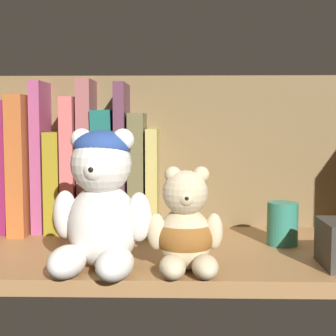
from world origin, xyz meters
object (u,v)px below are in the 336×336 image
object	(u,v)px
book_7	(88,156)
book_9	(124,158)
book_2	(9,166)
book_5	(58,181)
book_4	(42,157)
book_8	(107,171)
teddy_bear_larger	(101,203)
book_10	(138,172)
book_11	(153,180)
pillar_candle	(282,224)
book_3	(27,163)
book_6	(73,164)
teddy_bear_smaller	(185,230)

from	to	relation	value
book_7	book_9	xyz separation A→B (cm)	(5.86, -0.00, -0.32)
book_2	book_5	xyz separation A→B (cm)	(8.16, 0.00, -2.52)
book_5	book_2	bearing A→B (deg)	180.00
book_4	book_8	distance (cm)	10.96
teddy_bear_larger	book_10	bearing A→B (deg)	83.22
book_8	book_11	size ratio (longest dim) A/B	1.17
book_8	book_10	size ratio (longest dim) A/B	1.02
book_11	pillar_candle	xyz separation A→B (cm)	(19.46, -9.96, -5.31)
book_3	book_7	size ratio (longest dim) A/B	0.90
book_10	teddy_bear_larger	xyz separation A→B (cm)	(-2.72, -22.88, -1.51)
book_6	book_9	xyz separation A→B (cm)	(8.39, -0.00, 1.10)
teddy_bear_larger	pillar_candle	distance (cm)	28.31
book_4	book_7	bearing A→B (deg)	0.00
book_9	pillar_candle	bearing A→B (deg)	-22.20
book_3	book_5	bearing A→B (deg)	-0.00
book_5	teddy_bear_smaller	bearing A→B (deg)	-48.16
book_6	book_7	distance (cm)	2.90
book_9	book_5	bearing A→B (deg)	180.00
book_10	pillar_candle	size ratio (longest dim) A/B	3.08
book_5	teddy_bear_larger	world-z (taller)	teddy_bear_larger
book_10	book_2	bearing A→B (deg)	-180.00
teddy_bear_smaller	book_11	bearing A→B (deg)	102.16
teddy_bear_smaller	book_5	bearing A→B (deg)	131.84
book_2	book_6	distance (cm)	10.81
book_2	book_5	world-z (taller)	book_2
book_3	book_4	size ratio (longest dim) A/B	0.91
book_6	book_10	bearing A→B (deg)	0.00
book_6	book_11	xyz separation A→B (cm)	(13.34, 0.00, -2.50)
book_8	book_9	distance (cm)	3.52
teddy_bear_larger	teddy_bear_smaller	xyz separation A→B (cm)	(10.29, -0.64, -3.18)
book_4	book_11	xyz separation A→B (cm)	(18.45, 0.00, -3.78)
book_5	book_11	distance (cm)	15.99
book_6	teddy_bear_smaller	world-z (taller)	book_6
book_6	book_10	distance (cm)	10.91
book_9	book_11	distance (cm)	6.12
book_2	book_10	world-z (taller)	book_2
book_2	book_6	size ratio (longest dim) A/B	0.98
book_3	book_6	size ratio (longest dim) A/B	1.01
book_3	book_8	bearing A→B (deg)	-0.00
book_4	book_8	world-z (taller)	book_4
book_5	pillar_candle	bearing A→B (deg)	-15.70
book_3	book_10	world-z (taller)	book_3
book_10	book_9	bearing A→B (deg)	-180.00
book_2	teddy_bear_smaller	xyz separation A→B (cm)	(29.21, -23.51, -5.70)
book_3	book_11	size ratio (longest dim) A/B	1.31
book_6	book_2	bearing A→B (deg)	-180.00
book_11	teddy_bear_smaller	distance (cm)	24.30
book_8	book_5	bearing A→B (deg)	180.00
book_7	teddy_bear_smaller	xyz separation A→B (cm)	(15.88, -23.51, -7.38)
book_7	book_9	size ratio (longest dim) A/B	1.03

